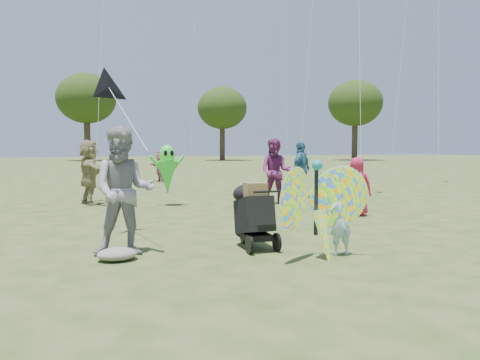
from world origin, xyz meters
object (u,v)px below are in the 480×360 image
at_px(crowd_a, 357,186).
at_px(butterfly_kite, 319,210).
at_px(alien_kite, 167,172).
at_px(crowd_c, 301,170).
at_px(child_girl, 340,221).
at_px(adult_man, 124,191).
at_px(crowd_j, 160,166).
at_px(crowd_d, 89,172).
at_px(crowd_e, 275,171).
at_px(jogging_stroller, 253,211).

relative_size(crowd_a, butterfly_kite, 0.82).
bearing_deg(alien_kite, crowd_c, 3.81).
relative_size(child_girl, crowd_c, 0.57).
relative_size(adult_man, crowd_j, 1.29).
distance_m(adult_man, crowd_d, 6.90).
bearing_deg(crowd_e, butterfly_kite, -72.44).
height_order(crowd_d, jogging_stroller, crowd_d).
bearing_deg(child_girl, crowd_c, -116.40).
relative_size(crowd_d, alien_kite, 1.08).
relative_size(crowd_c, butterfly_kite, 1.07).
bearing_deg(butterfly_kite, crowd_a, 46.35).
xyz_separation_m(child_girl, butterfly_kite, (-0.44, -0.08, 0.20)).
bearing_deg(butterfly_kite, alien_kite, 93.84).
xyz_separation_m(crowd_d, alien_kite, (2.01, -1.17, 0.03)).
distance_m(crowd_e, crowd_j, 10.17).
distance_m(child_girl, crowd_c, 8.23).
height_order(crowd_a, crowd_e, crowd_e).
xyz_separation_m(adult_man, crowd_c, (6.69, 6.04, -0.06)).
relative_size(adult_man, crowd_e, 1.03).
relative_size(crowd_d, jogging_stroller, 1.73).
height_order(crowd_a, jogging_stroller, crowd_a).
bearing_deg(jogging_stroller, crowd_j, 88.28).
bearing_deg(crowd_j, crowd_d, -36.84).
bearing_deg(crowd_a, butterfly_kite, 81.65).
bearing_deg(adult_man, crowd_c, 56.85).
distance_m(crowd_e, jogging_stroller, 6.03).
bearing_deg(crowd_c, adult_man, 8.94).
distance_m(crowd_d, crowd_e, 5.41).
distance_m(crowd_c, butterfly_kite, 8.50).
bearing_deg(crowd_e, crowd_d, -163.12).
bearing_deg(alien_kite, crowd_e, -16.90).
distance_m(crowd_a, crowd_c, 4.11).
bearing_deg(crowd_a, crowd_c, -66.01).
height_order(child_girl, crowd_a, crowd_a).
height_order(crowd_j, alien_kite, alien_kite).
bearing_deg(alien_kite, crowd_j, 78.04).
bearing_deg(crowd_j, crowd_c, 5.71).
distance_m(crowd_j, butterfly_kite, 16.42).
bearing_deg(crowd_c, crowd_j, -106.82).
bearing_deg(child_girl, jogging_stroller, -44.36).
xyz_separation_m(crowd_a, crowd_c, (0.80, 4.02, 0.21)).
bearing_deg(crowd_c, butterfly_kite, 28.21).
xyz_separation_m(crowd_d, jogging_stroller, (1.90, -7.24, -0.33)).
xyz_separation_m(adult_man, alien_kite, (2.14, 5.73, -0.02)).
relative_size(child_girl, butterfly_kite, 0.61).
relative_size(crowd_j, jogging_stroller, 1.40).
height_order(crowd_d, crowd_e, crowd_e).
xyz_separation_m(child_girl, crowd_e, (2.07, 6.16, 0.43)).
xyz_separation_m(jogging_stroller, butterfly_kite, (0.59, -1.08, 0.12)).
relative_size(crowd_d, crowd_e, 0.98).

